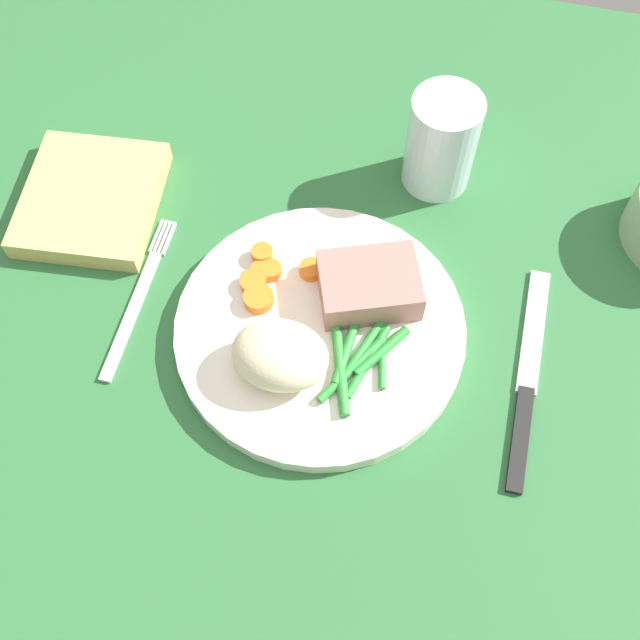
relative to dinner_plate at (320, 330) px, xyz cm
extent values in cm
cube|color=#2D6B38|center=(-1.37, 1.85, -1.80)|extent=(120.00, 90.00, 2.00)
cylinder|color=white|center=(0.00, 0.00, 0.00)|extent=(24.53, 24.53, 1.60)
cube|color=#B2756B|center=(3.31, 3.86, 2.39)|extent=(9.91, 8.69, 3.18)
ellipsoid|color=beige|center=(-2.21, -4.41, 2.91)|extent=(7.85, 6.17, 4.23)
cylinder|color=orange|center=(-6.51, 5.48, 1.35)|extent=(1.88, 1.88, 1.09)
cylinder|color=orange|center=(-6.04, 3.74, 1.25)|extent=(2.02, 2.02, 0.91)
cylinder|color=orange|center=(-5.31, 4.04, 1.27)|extent=(1.85, 1.85, 0.94)
cylinder|color=orange|center=(-6.50, 2.47, 1.29)|extent=(2.25, 2.25, 0.98)
cylinder|color=orange|center=(-2.02, 4.92, 1.29)|extent=(1.98, 1.98, 0.99)
cylinder|color=orange|center=(-5.59, 1.03, 1.35)|extent=(2.57, 2.57, 1.09)
cylinder|color=#2D8C38|center=(3.43, -3.54, 1.18)|extent=(4.40, 6.82, 0.75)
cylinder|color=#2D8C38|center=(2.55, -3.60, 1.24)|extent=(3.41, 8.17, 0.88)
cylinder|color=#2D8C38|center=(5.51, -1.41, 1.23)|extent=(3.93, 5.42, 0.86)
cylinder|color=#2D8C38|center=(5.44, -0.64, 1.11)|extent=(2.12, 7.96, 0.63)
cylinder|color=#2D8C38|center=(2.68, -1.99, 1.22)|extent=(1.26, 6.27, 0.84)
cylinder|color=#2D8C38|center=(4.15, -0.97, 1.18)|extent=(2.87, 6.58, 0.77)
cylinder|color=#2D8C38|center=(4.59, -2.51, 1.16)|extent=(2.61, 7.05, 0.73)
cube|color=silver|center=(-16.29, -2.00, -0.60)|extent=(1.00, 13.00, 0.40)
cube|color=silver|center=(-16.89, 6.30, -0.60)|extent=(0.24, 3.60, 0.40)
cube|color=silver|center=(-16.49, 6.30, -0.60)|extent=(0.24, 3.60, 0.40)
cube|color=silver|center=(-16.09, 6.30, -0.60)|extent=(0.24, 3.60, 0.40)
cube|color=silver|center=(-15.69, 6.30, -0.60)|extent=(0.24, 3.60, 0.40)
cube|color=black|center=(17.69, -5.50, -0.60)|extent=(1.30, 9.00, 0.64)
cube|color=silver|center=(17.69, 4.50, -0.60)|extent=(1.70, 12.00, 0.40)
cylinder|color=silver|center=(6.71, 19.24, 4.09)|extent=(6.44, 6.44, 9.78)
cylinder|color=silver|center=(6.71, 19.24, 2.25)|extent=(5.92, 5.92, 6.10)
cube|color=#DBBC6B|center=(-23.84, 8.31, 0.23)|extent=(13.33, 14.63, 2.05)
camera|label=1|loc=(7.23, -30.15, 58.53)|focal=43.98mm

